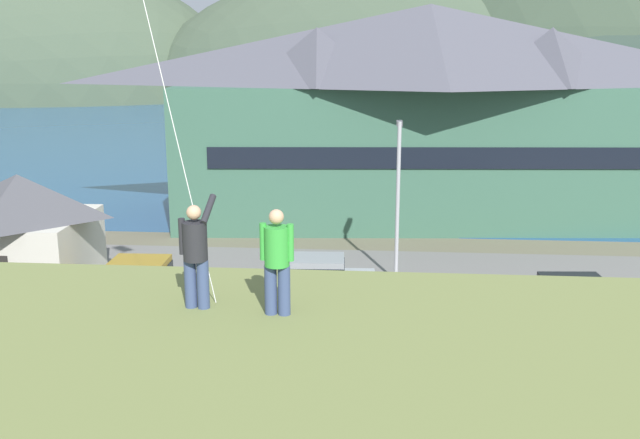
# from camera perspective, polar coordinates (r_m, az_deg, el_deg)

# --- Properties ---
(ground_plane) EXTENTS (600.00, 600.00, 0.00)m
(ground_plane) POSITION_cam_1_polar(r_m,az_deg,el_deg) (21.44, -5.22, -13.67)
(ground_plane) COLOR #66604C
(parking_lot_pad) EXTENTS (40.00, 20.00, 0.10)m
(parking_lot_pad) POSITION_cam_1_polar(r_m,az_deg,el_deg) (25.91, -3.33, -8.53)
(parking_lot_pad) COLOR slate
(parking_lot_pad) RESTS_ON ground
(bay_water) EXTENTS (360.00, 84.00, 0.03)m
(bay_water) POSITION_cam_1_polar(r_m,az_deg,el_deg) (79.44, 2.16, 6.54)
(bay_water) COLOR navy
(bay_water) RESTS_ON ground
(far_hill_east_peak) EXTENTS (113.36, 50.25, 51.67)m
(far_hill_east_peak) POSITION_cam_1_polar(r_m,az_deg,el_deg) (133.39, 10.46, 9.19)
(far_hill_east_peak) COLOR #42513D
(far_hill_east_peak) RESTS_ON ground
(far_hill_center_saddle) EXTENTS (91.88, 72.45, 87.92)m
(far_hill_center_saddle) POSITION_cam_1_polar(r_m,az_deg,el_deg) (145.41, 21.51, 8.83)
(far_hill_center_saddle) COLOR #3D4C38
(far_hill_center_saddle) RESTS_ON ground
(harbor_lodge) EXTENTS (30.04, 12.65, 11.98)m
(harbor_lodge) POSITION_cam_1_polar(r_m,az_deg,el_deg) (41.58, 8.50, 8.70)
(harbor_lodge) COLOR #38604C
(harbor_lodge) RESTS_ON ground
(storage_shed_near_lot) EXTENTS (5.61, 5.61, 4.77)m
(storage_shed_near_lot) POSITION_cam_1_polar(r_m,az_deg,el_deg) (31.78, -22.44, -0.76)
(storage_shed_near_lot) COLOR beige
(storage_shed_near_lot) RESTS_ON ground
(wharf_dock) EXTENTS (3.20, 15.49, 0.70)m
(wharf_dock) POSITION_cam_1_polar(r_m,az_deg,el_deg) (55.90, 0.51, 3.88)
(wharf_dock) COLOR #70604C
(wharf_dock) RESTS_ON ground
(moored_boat_wharfside) EXTENTS (2.13, 6.19, 2.16)m
(moored_boat_wharfside) POSITION_cam_1_polar(r_m,az_deg,el_deg) (51.96, -3.49, 3.53)
(moored_boat_wharfside) COLOR silver
(moored_boat_wharfside) RESTS_ON ground
(moored_boat_outer_mooring) EXTENTS (3.18, 8.55, 2.16)m
(moored_boat_outer_mooring) POSITION_cam_1_polar(r_m,az_deg,el_deg) (55.33, 4.32, 4.13)
(moored_boat_outer_mooring) COLOR #A8A399
(moored_boat_outer_mooring) RESTS_ON ground
(moored_boat_inner_slip) EXTENTS (2.83, 8.07, 2.16)m
(moored_boat_inner_slip) POSITION_cam_1_polar(r_m,az_deg,el_deg) (59.82, -2.73, 4.87)
(moored_boat_inner_slip) COLOR silver
(moored_boat_inner_slip) RESTS_ON ground
(parked_car_mid_row_center) EXTENTS (4.30, 2.25, 1.82)m
(parked_car_mid_row_center) POSITION_cam_1_polar(r_m,az_deg,el_deg) (22.70, -12.01, -9.35)
(parked_car_mid_row_center) COLOR #9EA3A8
(parked_car_mid_row_center) RESTS_ON parking_lot_pad
(parked_car_lone_by_shed) EXTENTS (4.32, 2.30, 1.82)m
(parked_car_lone_by_shed) POSITION_cam_1_polar(r_m,az_deg,el_deg) (26.87, 19.05, -6.15)
(parked_car_lone_by_shed) COLOR black
(parked_car_lone_by_shed) RESTS_ON parking_lot_pad
(parked_car_back_row_left) EXTENTS (4.29, 2.23, 1.82)m
(parked_car_back_row_left) POSITION_cam_1_polar(r_m,az_deg,el_deg) (27.83, -0.06, -4.69)
(parked_car_back_row_left) COLOR #9EA3A8
(parked_car_back_row_left) RESTS_ON parking_lot_pad
(parked_car_front_row_silver) EXTENTS (4.29, 2.24, 1.82)m
(parked_car_front_row_silver) POSITION_cam_1_polar(r_m,az_deg,el_deg) (21.12, 1.86, -10.85)
(parked_car_front_row_silver) COLOR #236633
(parked_car_front_row_silver) RESTS_ON parking_lot_pad
(parked_car_back_row_right) EXTENTS (4.25, 2.14, 1.82)m
(parked_car_back_row_right) POSITION_cam_1_polar(r_m,az_deg,el_deg) (28.42, -14.16, -4.73)
(parked_car_back_row_right) COLOR #B28923
(parked_car_back_row_right) RESTS_ON parking_lot_pad
(parked_car_front_row_end) EXTENTS (4.34, 2.35, 1.82)m
(parked_car_front_row_end) POSITION_cam_1_polar(r_m,az_deg,el_deg) (21.55, 15.81, -10.87)
(parked_car_front_row_end) COLOR #236633
(parked_car_front_row_end) RESTS_ON parking_lot_pad
(parking_light_pole) EXTENTS (0.24, 0.78, 6.70)m
(parking_light_pole) POSITION_cam_1_polar(r_m,az_deg,el_deg) (29.90, 6.17, 2.31)
(parking_light_pole) COLOR #ADADB2
(parking_light_pole) RESTS_ON parking_lot_pad
(person_kite_flyer) EXTENTS (0.56, 0.64, 1.86)m
(person_kite_flyer) POSITION_cam_1_polar(r_m,az_deg,el_deg) (11.97, -9.79, -2.56)
(person_kite_flyer) COLOR #384770
(person_kite_flyer) RESTS_ON grassy_hill_foreground
(person_companion) EXTENTS (0.55, 0.40, 1.74)m
(person_companion) POSITION_cam_1_polar(r_m,az_deg,el_deg) (11.53, -3.41, -3.10)
(person_companion) COLOR #384770
(person_companion) RESTS_ON grassy_hill_foreground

